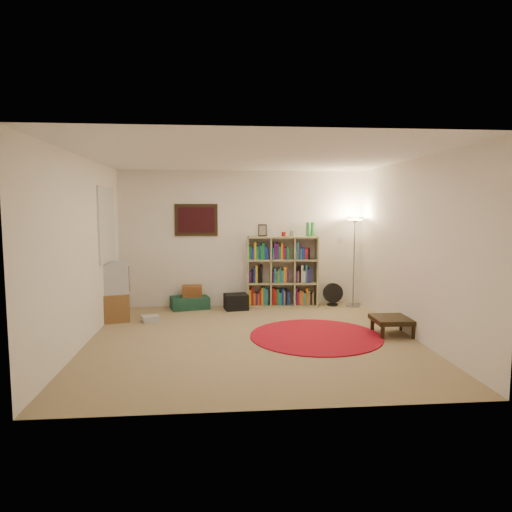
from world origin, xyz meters
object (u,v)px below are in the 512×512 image
(floor_fan, at_px, (333,294))
(floor_lamp, at_px, (355,232))
(tv_stand, at_px, (114,292))
(suitcase, at_px, (190,303))
(side_table, at_px, (393,320))
(bookshelf, at_px, (281,272))

(floor_fan, bearing_deg, floor_lamp, -18.51)
(floor_fan, height_order, tv_stand, tv_stand)
(tv_stand, relative_size, suitcase, 1.24)
(tv_stand, height_order, suitcase, tv_stand)
(floor_fan, height_order, suitcase, floor_fan)
(suitcase, height_order, side_table, side_table)
(suitcase, xyz_separation_m, side_table, (3.00, -2.00, 0.11))
(bookshelf, relative_size, tv_stand, 1.67)
(suitcase, bearing_deg, tv_stand, -163.20)
(bookshelf, relative_size, side_table, 2.75)
(side_table, bearing_deg, floor_fan, 99.87)
(floor_lamp, bearing_deg, floor_fan, 164.98)
(tv_stand, xyz_separation_m, side_table, (4.19, -1.30, -0.24))
(floor_lamp, relative_size, suitcase, 2.21)
(floor_lamp, xyz_separation_m, tv_stand, (-4.19, -0.62, -0.93))
(floor_fan, bearing_deg, tv_stand, -172.99)
(floor_fan, xyz_separation_m, suitcase, (-2.65, -0.01, -0.10))
(bookshelf, bearing_deg, side_table, -53.96)
(floor_lamp, xyz_separation_m, suitcase, (-3.01, 0.09, -1.27))
(floor_lamp, distance_m, suitcase, 3.27)
(tv_stand, bearing_deg, bookshelf, -0.29)
(bookshelf, bearing_deg, floor_lamp, -3.89)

